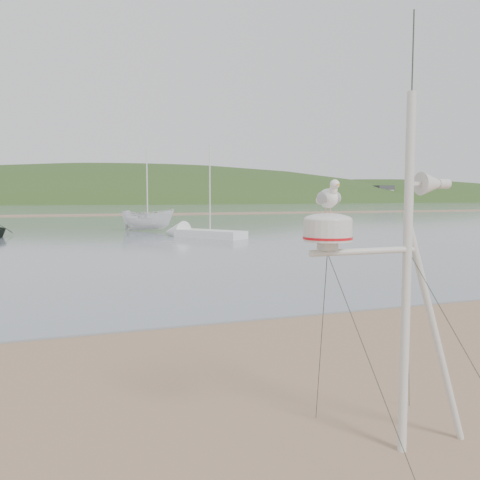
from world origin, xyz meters
name	(u,v)px	position (x,y,z in m)	size (l,w,h in m)	color
ground	(54,430)	(0.00, 0.00, 0.00)	(560.00, 560.00, 0.00)	#87674E
water	(53,207)	(0.00, 132.00, 0.02)	(560.00, 256.00, 0.04)	slate
sandbar	(53,215)	(0.00, 70.00, 0.07)	(560.00, 7.00, 0.07)	#87674E
hill_ridge	(98,246)	(18.52, 235.00, -19.70)	(620.00, 180.00, 80.00)	#243C18
far_cottages	(62,193)	(3.00, 196.00, 4.00)	(294.40, 6.30, 8.00)	beige
mast_rig	(403,351)	(3.40, -1.80, 1.09)	(2.00, 2.14, 4.52)	silver
boat_white	(147,202)	(6.86, 33.22, 2.27)	(1.68, 1.72, 4.46)	white
sailboat_white_near	(191,233)	(8.56, 26.51, 0.30)	(4.87, 6.23, 6.42)	white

